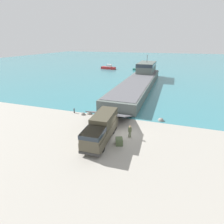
% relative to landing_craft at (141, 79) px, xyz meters
% --- Properties ---
extents(ground_plane, '(240.00, 240.00, 0.00)m').
position_rel_landing_craft_xyz_m(ground_plane, '(2.62, -29.82, -1.90)').
color(ground_plane, '#9E998E').
extents(water_surface, '(240.00, 180.00, 0.01)m').
position_rel_landing_craft_xyz_m(water_surface, '(2.62, 65.40, -1.89)').
color(water_surface, teal).
rests_on(water_surface, ground_plane).
extents(landing_craft, '(7.97, 45.21, 7.79)m').
position_rel_landing_craft_xyz_m(landing_craft, '(0.00, 0.00, 0.00)').
color(landing_craft, '#56605B').
rests_on(landing_craft, ground_plane).
extents(military_truck, '(2.75, 8.28, 3.20)m').
position_rel_landing_craft_xyz_m(military_truck, '(0.26, -32.14, -0.22)').
color(military_truck, '#4C4738').
rests_on(military_truck, ground_plane).
extents(soldier_on_ramp, '(0.46, 0.28, 1.71)m').
position_rel_landing_craft_xyz_m(soldier_on_ramp, '(3.66, -30.44, -0.90)').
color(soldier_on_ramp, '#566042').
rests_on(soldier_on_ramp, ground_plane).
extents(moored_boat_a, '(6.69, 2.74, 1.59)m').
position_rel_landing_craft_xyz_m(moored_boat_a, '(-4.47, 27.88, -1.37)').
color(moored_boat_a, '#2D7060').
rests_on(moored_boat_a, ground_plane).
extents(moored_boat_b, '(7.15, 3.03, 2.20)m').
position_rel_landing_craft_xyz_m(moored_boat_b, '(-19.13, 26.70, -1.17)').
color(moored_boat_b, '#B22323').
rests_on(moored_boat_b, ground_plane).
extents(mooring_bollard, '(0.24, 0.24, 0.86)m').
position_rel_landing_craft_xyz_m(mooring_bollard, '(-7.69, -25.10, -1.43)').
color(mooring_bollard, '#333338').
rests_on(mooring_bollard, ground_plane).
extents(cargo_crate, '(1.16, 1.26, 0.85)m').
position_rel_landing_craft_xyz_m(cargo_crate, '(2.80, -32.57, -1.47)').
color(cargo_crate, '#475638').
rests_on(cargo_crate, ground_plane).
extents(shoreline_rock_a, '(0.94, 0.94, 0.94)m').
position_rel_landing_craft_xyz_m(shoreline_rock_a, '(7.31, -23.74, -1.90)').
color(shoreline_rock_a, gray).
rests_on(shoreline_rock_a, ground_plane).
extents(shoreline_rock_b, '(0.79, 0.79, 0.79)m').
position_rel_landing_craft_xyz_m(shoreline_rock_b, '(-5.82, -25.37, -1.90)').
color(shoreline_rock_b, gray).
rests_on(shoreline_rock_b, ground_plane).
extents(shoreline_rock_c, '(0.92, 0.92, 0.92)m').
position_rel_landing_craft_xyz_m(shoreline_rock_c, '(-4.91, -24.71, -1.90)').
color(shoreline_rock_c, gray).
rests_on(shoreline_rock_c, ground_plane).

